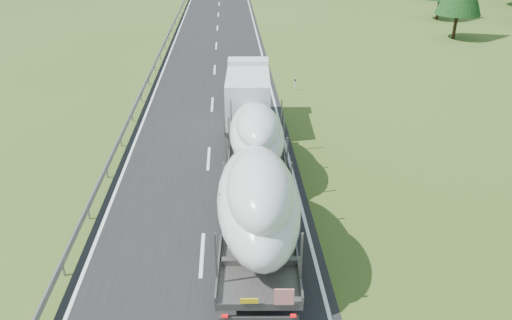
{
  "coord_description": "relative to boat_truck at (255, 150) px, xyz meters",
  "views": [
    {
      "loc": [
        1.31,
        -7.77,
        12.67
      ],
      "look_at": [
        2.47,
        13.32,
        2.17
      ],
      "focal_mm": 35.0,
      "sensor_mm": 36.0,
      "label": 1
    }
  ],
  "objects": [
    {
      "name": "boat_truck",
      "position": [
        0.0,
        0.0,
        0.0
      ],
      "size": [
        3.69,
        21.05,
        4.86
      ],
      "color": "silver",
      "rests_on": "ground"
    }
  ]
}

